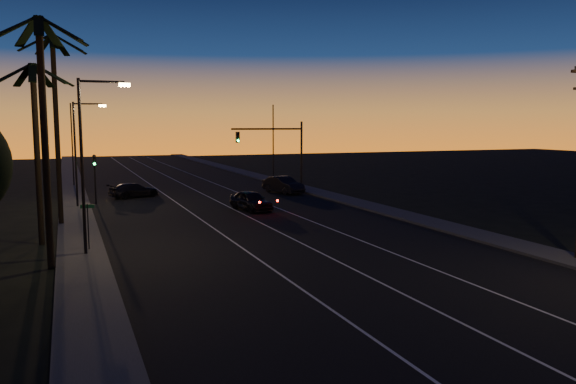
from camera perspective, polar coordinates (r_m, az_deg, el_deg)
name	(u,v)px	position (r m, az deg, el deg)	size (l,w,h in m)	color
road	(237,215)	(42.17, -5.21, -2.31)	(20.00, 170.00, 0.01)	black
sidewalk_left	(77,223)	(40.49, -20.61, -3.00)	(2.40, 170.00, 0.16)	#32322F
sidewalk_right	(368,206)	(46.55, 8.13, -1.39)	(2.40, 170.00, 0.16)	#32322F
lane_stripe_left	(197,217)	(41.43, -9.20, -2.52)	(0.12, 160.00, 0.01)	silver
lane_stripe_mid	(243,214)	(42.31, -4.56, -2.25)	(0.12, 160.00, 0.01)	silver
lane_stripe_right	(287,211)	(43.46, -0.15, -1.99)	(0.12, 160.00, 0.01)	silver
palm_near	(43,117)	(27.95, -23.59, 7.04)	(4.25, 4.16, 11.53)	black
palm_mid	(36,133)	(33.97, -24.23, 5.49)	(4.25, 4.16, 10.03)	black
palm_far	(56,111)	(39.95, -22.52, 7.64)	(4.25, 4.16, 12.53)	black
streetlight_left_near	(88,152)	(29.99, -19.68, 3.81)	(2.55, 0.26, 9.00)	black
streetlight_left_far	(79,145)	(47.98, -20.45, 4.47)	(2.55, 0.26, 8.50)	black
street_sign	(88,221)	(31.36, -19.66, -2.81)	(0.70, 0.06, 2.60)	black
signal_mast	(279,145)	(53.42, -0.96, 4.80)	(7.10, 0.41, 7.00)	black
signal_post	(95,170)	(50.12, -19.05, 2.12)	(0.28, 0.37, 4.20)	black
far_pole_left	(72,145)	(64.98, -21.07, 4.47)	(0.14, 0.14, 9.00)	black
far_pole_right	(273,143)	(66.03, -1.52, 4.95)	(0.14, 0.14, 9.00)	black
lead_car	(251,201)	(44.02, -3.77, -0.88)	(2.69, 5.31, 1.55)	black
right_car	(283,185)	(55.04, -0.50, 0.74)	(2.97, 5.24, 1.63)	black
cross_car	(134,190)	(53.65, -15.37, 0.18)	(5.01, 3.47, 1.35)	black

